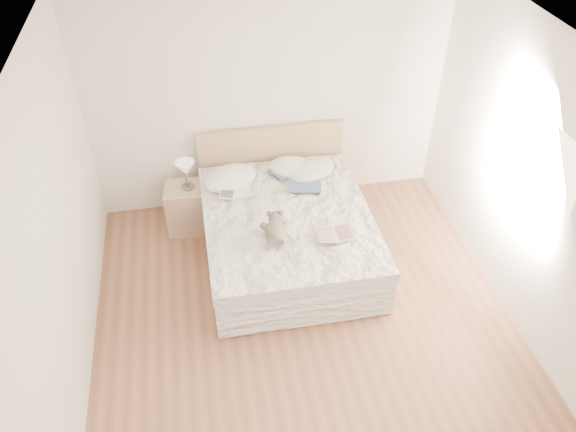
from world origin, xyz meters
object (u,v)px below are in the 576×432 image
object	(u,v)px
photo_book	(235,192)
teddy_bear	(275,236)
bed	(286,230)
childrens_book	(334,234)
nightstand	(187,208)
table_lamp	(185,170)

from	to	relation	value
photo_book	teddy_bear	world-z (taller)	teddy_bear
bed	teddy_bear	world-z (taller)	bed
photo_book	childrens_book	xyz separation A→B (m)	(0.88, -0.86, 0.00)
bed	nightstand	distance (m)	1.21
photo_book	teddy_bear	distance (m)	0.86
bed	childrens_book	xyz separation A→B (m)	(0.39, -0.51, 0.32)
nightstand	childrens_book	size ratio (longest dim) A/B	1.51
childrens_book	teddy_bear	xyz separation A→B (m)	(-0.58, 0.05, 0.02)
bed	photo_book	world-z (taller)	bed
bed	nightstand	xyz separation A→B (m)	(-1.03, 0.62, -0.03)
bed	childrens_book	size ratio (longest dim) A/B	5.79
table_lamp	photo_book	world-z (taller)	table_lamp
childrens_book	nightstand	bearing A→B (deg)	141.78
nightstand	teddy_bear	distance (m)	1.41
table_lamp	photo_book	distance (m)	0.60
photo_book	childrens_book	world-z (taller)	photo_book
table_lamp	teddy_bear	bearing A→B (deg)	-53.32
bed	table_lamp	xyz separation A→B (m)	(-0.99, 0.62, 0.49)
photo_book	childrens_book	size ratio (longest dim) A/B	0.95
childrens_book	teddy_bear	world-z (taller)	teddy_bear
nightstand	table_lamp	size ratio (longest dim) A/B	1.67
photo_book	teddy_bear	size ratio (longest dim) A/B	1.00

